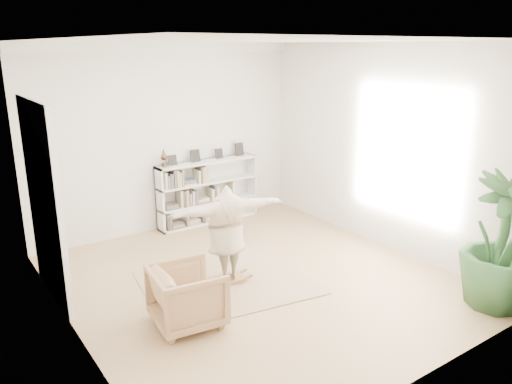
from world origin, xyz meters
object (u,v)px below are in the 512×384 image
Objects in this scene: armchair at (187,296)px; person at (226,230)px; houseplant at (502,242)px; rocker_board at (227,279)px; bookshelf at (208,192)px.

person reaches higher than armchair.
armchair is 4.31m from houseplant.
person is at bearing 0.00° from rocker_board.
armchair is at bearing 151.83° from houseplant.
bookshelf is 3.98× the size of rocker_board.
person is (0.00, 0.00, 0.80)m from rocker_board.
rocker_board is at bearing -49.02° from armchair.
rocker_board is at bearing 135.10° from houseplant.
houseplant is (2.73, -2.73, 0.88)m from rocker_board.
rocker_board is at bearing -0.00° from person.
houseplant is (3.77, -2.02, 0.54)m from armchair.
rocker_board is (-1.18, -2.64, -0.57)m from bookshelf.
houseplant reaches higher than armchair.
person is 0.96× the size of houseplant.
bookshelf is at bearing -26.67° from armchair.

